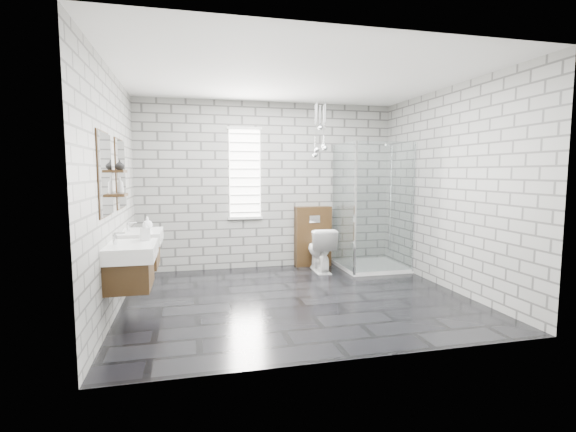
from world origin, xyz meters
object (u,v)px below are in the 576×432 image
object	(u,v)px
cistern_panel	(313,236)
toilet	(320,249)
vanity_right	(139,238)
shower_enclosure	(368,239)
vanity_left	(127,253)

from	to	relation	value
cistern_panel	toilet	size ratio (longest dim) A/B	1.43
vanity_right	shower_enclosure	bearing A→B (deg)	12.36
cistern_panel	vanity_left	bearing A→B (deg)	-139.57
vanity_right	vanity_left	bearing A→B (deg)	-90.00
shower_enclosure	toilet	bearing A→B (deg)	171.97
cistern_panel	shower_enclosure	world-z (taller)	shower_enclosure
shower_enclosure	toilet	xyz separation A→B (m)	(-0.78, 0.11, -0.15)
cistern_panel	toilet	distance (m)	0.43
vanity_right	toilet	xyz separation A→B (m)	(2.63, 0.86, -0.41)
shower_enclosure	cistern_panel	bearing A→B (deg)	146.32
vanity_left	vanity_right	size ratio (longest dim) A/B	1.00
vanity_left	cistern_panel	distance (m)	3.47
vanity_right	toilet	world-z (taller)	vanity_right
toilet	cistern_panel	bearing A→B (deg)	-87.46
vanity_left	shower_enclosure	distance (m)	3.83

